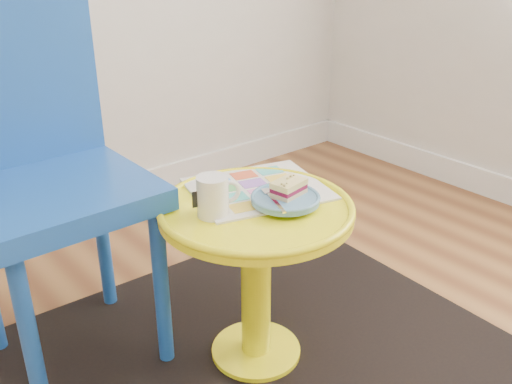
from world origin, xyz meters
TOP-DOWN VIEW (x-y plane):
  - rug at (0.50, 0.84)m, footprint 1.35×1.16m
  - side_table at (0.50, 0.84)m, footprint 0.49×0.49m
  - chair at (0.12, 1.24)m, footprint 0.44×0.44m
  - newspaper at (0.57, 0.92)m, footprint 0.41×0.37m
  - mug at (0.39, 0.87)m, footprint 0.11×0.08m
  - plate at (0.56, 0.80)m, footprint 0.17×0.17m
  - cake_slice at (0.57, 0.80)m, footprint 0.10×0.07m
  - fork at (0.52, 0.80)m, footprint 0.07×0.14m

SIDE VIEW (x-z plane):
  - rug at x=0.50m, z-range 0.00..0.01m
  - side_table at x=0.50m, z-range 0.10..0.57m
  - newspaper at x=0.57m, z-range 0.47..0.47m
  - plate at x=0.56m, z-range 0.48..0.50m
  - fork at x=0.52m, z-range 0.49..0.50m
  - cake_slice at x=0.57m, z-range 0.49..0.53m
  - mug at x=0.39m, z-range 0.47..0.57m
  - chair at x=0.12m, z-range 0.07..1.06m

